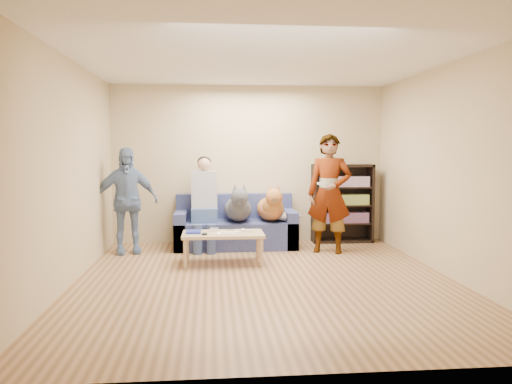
{
  "coord_description": "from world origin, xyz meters",
  "views": [
    {
      "loc": [
        -0.64,
        -5.78,
        1.56
      ],
      "look_at": [
        0.0,
        1.2,
        0.95
      ],
      "focal_mm": 35.0,
      "sensor_mm": 36.0,
      "label": 1
    }
  ],
  "objects": [
    {
      "name": "pen_black",
      "position": [
        -0.36,
        1.11,
        0.42
      ],
      "size": [
        0.13,
        0.08,
        0.01
      ],
      "primitive_type": "cylinder",
      "rotation": [
        0.0,
        1.57,
        -0.52
      ],
      "color": "black",
      "rests_on": "coffee_table"
    },
    {
      "name": "dog_tan",
      "position": [
        0.31,
        1.96,
        0.64
      ],
      "size": [
        0.42,
        1.17,
        0.61
      ],
      "color": "#AD5734",
      "rests_on": "sofa"
    },
    {
      "name": "person_seated",
      "position": [
        -0.74,
        1.97,
        0.77
      ],
      "size": [
        0.4,
        0.73,
        1.47
      ],
      "color": "#3F548B",
      "rests_on": "sofa"
    },
    {
      "name": "held_controller",
      "position": [
        0.93,
        1.31,
        1.06
      ],
      "size": [
        0.04,
        0.12,
        0.03
      ],
      "primitive_type": "cube",
      "rotation": [
        0.0,
        0.0,
        -0.01
      ],
      "color": "white",
      "rests_on": "person_standing_right"
    },
    {
      "name": "blanket",
      "position": [
        0.57,
        1.92,
        0.5
      ],
      "size": [
        0.42,
        0.35,
        0.14
      ],
      "primitive_type": "ellipsoid",
      "color": "#B9B8BE",
      "rests_on": "sofa"
    },
    {
      "name": "controller_a",
      "position": [
        -0.2,
        1.03,
        0.43
      ],
      "size": [
        0.04,
        0.13,
        0.03
      ],
      "primitive_type": "cube",
      "color": "silver",
      "rests_on": "coffee_table"
    },
    {
      "name": "wallet",
      "position": [
        -0.73,
        0.81,
        0.43
      ],
      "size": [
        0.07,
        0.12,
        0.02
      ],
      "primitive_type": "cube",
      "color": "black",
      "rests_on": "coffee_table"
    },
    {
      "name": "magazine",
      "position": [
        -0.4,
        0.85,
        0.44
      ],
      "size": [
        0.22,
        0.17,
        0.01
      ],
      "primitive_type": "cube",
      "color": "beige",
      "rests_on": "coffee_table"
    },
    {
      "name": "wall_front",
      "position": [
        0.0,
        -2.5,
        1.3
      ],
      "size": [
        4.5,
        0.0,
        4.5
      ],
      "primitive_type": "plane",
      "rotation": [
        -1.57,
        0.0,
        0.0
      ],
      "color": "tan",
      "rests_on": "ground"
    },
    {
      "name": "notebook_blue",
      "position": [
        -0.88,
        0.98,
        0.43
      ],
      "size": [
        0.2,
        0.26,
        0.03
      ],
      "primitive_type": "cube",
      "color": "navy",
      "rests_on": "coffee_table"
    },
    {
      "name": "headphone_cup_b",
      "position": [
        -0.28,
        0.99,
        0.43
      ],
      "size": [
        0.07,
        0.07,
        0.02
      ],
      "primitive_type": "cylinder",
      "color": "white",
      "rests_on": "coffee_table"
    },
    {
      "name": "wall_right",
      "position": [
        2.25,
        0.0,
        1.3
      ],
      "size": [
        0.0,
        5.0,
        5.0
      ],
      "primitive_type": "plane",
      "rotation": [
        1.57,
        0.0,
        -1.57
      ],
      "color": "tan",
      "rests_on": "ground"
    },
    {
      "name": "pen_orange",
      "position": [
        -0.5,
        0.77,
        0.42
      ],
      "size": [
        0.13,
        0.06,
        0.01
      ],
      "primitive_type": "cylinder",
      "rotation": [
        0.0,
        1.57,
        0.35
      ],
      "color": "orange",
      "rests_on": "coffee_table"
    },
    {
      "name": "papers",
      "position": [
        -0.43,
        0.83,
        0.43
      ],
      "size": [
        0.26,
        0.2,
        0.02
      ],
      "primitive_type": "cube",
      "color": "white",
      "rests_on": "coffee_table"
    },
    {
      "name": "controller_b",
      "position": [
        -0.12,
        0.95,
        0.43
      ],
      "size": [
        0.09,
        0.06,
        0.03
      ],
      "primitive_type": "cube",
      "color": "white",
      "rests_on": "coffee_table"
    },
    {
      "name": "sofa",
      "position": [
        -0.25,
        2.1,
        0.28
      ],
      "size": [
        1.9,
        0.85,
        0.82
      ],
      "color": "#515B93",
      "rests_on": "ground"
    },
    {
      "name": "person_standing_right",
      "position": [
        1.13,
        1.51,
        0.89
      ],
      "size": [
        0.76,
        0.63,
        1.78
      ],
      "primitive_type": "imported",
      "rotation": [
        0.0,
        0.0,
        -0.36
      ],
      "color": "gray",
      "rests_on": "ground"
    },
    {
      "name": "wall_back",
      "position": [
        0.0,
        2.5,
        1.3
      ],
      "size": [
        4.5,
        0.0,
        4.5
      ],
      "primitive_type": "plane",
      "rotation": [
        1.57,
        0.0,
        0.0
      ],
      "color": "tan",
      "rests_on": "ground"
    },
    {
      "name": "ground",
      "position": [
        0.0,
        0.0,
        0.0
      ],
      "size": [
        5.0,
        5.0,
        0.0
      ],
      "primitive_type": "plane",
      "color": "brown",
      "rests_on": "ground"
    },
    {
      "name": "wall_left",
      "position": [
        -2.25,
        0.0,
        1.3
      ],
      "size": [
        0.0,
        5.0,
        5.0
      ],
      "primitive_type": "plane",
      "rotation": [
        1.57,
        0.0,
        1.57
      ],
      "color": "tan",
      "rests_on": "ground"
    },
    {
      "name": "dog_gray",
      "position": [
        -0.21,
        1.93,
        0.65
      ],
      "size": [
        0.43,
        1.26,
        0.63
      ],
      "color": "#484B52",
      "rests_on": "sofa"
    },
    {
      "name": "headphone_cup_a",
      "position": [
        -0.28,
        0.91,
        0.43
      ],
      "size": [
        0.07,
        0.07,
        0.02
      ],
      "primitive_type": "cylinder",
      "color": "white",
      "rests_on": "coffee_table"
    },
    {
      "name": "coffee_table",
      "position": [
        -0.48,
        0.93,
        0.37
      ],
      "size": [
        1.1,
        0.6,
        0.42
      ],
      "color": "tan",
      "rests_on": "ground"
    },
    {
      "name": "ceiling",
      "position": [
        0.0,
        0.0,
        2.6
      ],
      "size": [
        5.0,
        5.0,
        0.0
      ],
      "primitive_type": "plane",
      "rotation": [
        3.14,
        0.0,
        0.0
      ],
      "color": "white",
      "rests_on": "ground"
    },
    {
      "name": "camera_silver",
      "position": [
        -0.6,
        1.05,
        0.45
      ],
      "size": [
        0.11,
        0.06,
        0.05
      ],
      "primitive_type": "cube",
      "color": "silver",
      "rests_on": "coffee_table"
    },
    {
      "name": "bookshelf",
      "position": [
        1.55,
        2.33,
        0.68
      ],
      "size": [
        1.0,
        0.34,
        1.3
      ],
      "color": "black",
      "rests_on": "ground"
    },
    {
      "name": "person_standing_left",
      "position": [
        -1.89,
        1.73,
        0.79
      ],
      "size": [
        0.99,
        0.59,
        1.58
      ],
      "primitive_type": "imported",
      "rotation": [
        0.0,
        0.0,
        0.23
      ],
      "color": "#7A98C3",
      "rests_on": "ground"
    }
  ]
}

